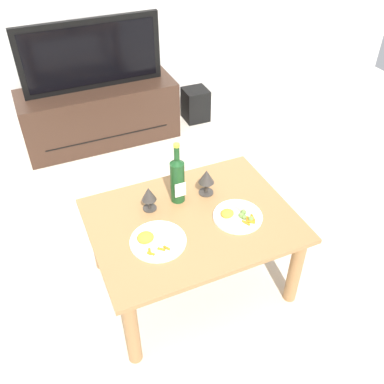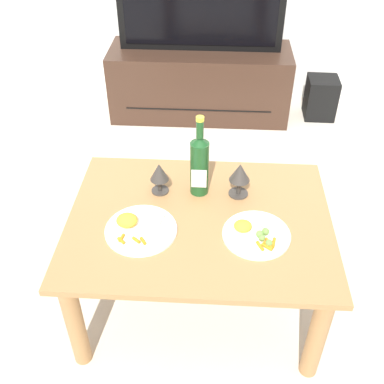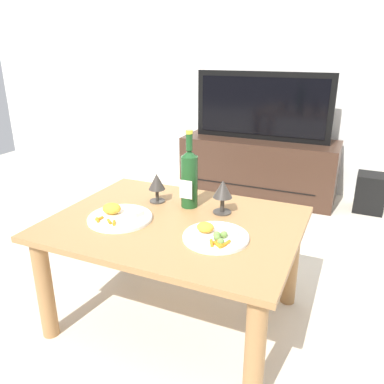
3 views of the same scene
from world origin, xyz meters
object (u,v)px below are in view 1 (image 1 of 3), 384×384
goblet_right (206,178)px  tv_stand (100,114)px  floor_speaker (196,104)px  wine_bottle (177,178)px  dinner_plate_left (156,240)px  dining_table (192,231)px  tv_screen (91,55)px  dinner_plate_right (237,216)px  goblet_left (149,195)px

goblet_right → tv_stand: bearing=98.4°
floor_speaker → wine_bottle: size_ratio=0.82×
dinner_plate_left → dining_table: bearing=20.1°
dinner_plate_left → tv_screen: bearing=85.3°
dining_table → wine_bottle: bearing=93.1°
tv_stand → floor_speaker: 0.88m
dinner_plate_left → goblet_right: bearing=32.7°
dinner_plate_left → dinner_plate_right: 0.44m
tv_stand → wine_bottle: (0.07, -1.56, 0.40)m
tv_stand → dinner_plate_right: bearing=-80.8°
tv_screen → wine_bottle: tv_screen is taller
goblet_left → goblet_right: 0.33m
floor_speaker → wine_bottle: 1.83m
dining_table → goblet_left: 0.30m
goblet_left → dinner_plate_right: goblet_left is taller
tv_stand → dinner_plate_left: size_ratio=4.56×
floor_speaker → goblet_left: goblet_left is taller
wine_bottle → dining_table: bearing=-86.9°
tv_stand → dinner_plate_left: 1.84m
goblet_left → dining_table: bearing=-43.0°
tv_screen → goblet_right: tv_screen is taller
dinner_plate_right → wine_bottle: bearing=131.4°
floor_speaker → dinner_plate_right: (-0.58, -1.82, 0.36)m
dining_table → floor_speaker: 1.93m
tv_stand → wine_bottle: 1.62m
goblet_right → dinner_plate_left: size_ratio=0.55×
tv_stand → floor_speaker: tv_stand is taller
goblet_left → dinner_plate_right: 0.47m
goblet_left → goblet_right: goblet_right is taller
wine_bottle → dinner_plate_right: (0.23, -0.26, -0.13)m
tv_screen → goblet_left: (-0.10, -1.57, -0.16)m
tv_screen → floor_speaker: tv_screen is taller
floor_speaker → dinner_plate_left: dinner_plate_left is taller
floor_speaker → tv_screen: bearing=-178.6°
tv_screen → dinner_plate_right: (0.29, -1.82, -0.24)m
goblet_left → dinner_plate_left: 0.26m
dinner_plate_left → wine_bottle: bearing=49.5°
dining_table → goblet_right: 0.30m
tv_screen → dinner_plate_right: bearing=-80.8°
tv_stand → wine_bottle: size_ratio=3.53×
dining_table → dinner_plate_left: bearing=-159.9°
goblet_right → wine_bottle: bearing=177.0°
wine_bottle → goblet_left: (-0.16, -0.01, -0.05)m
dining_table → goblet_right: size_ratio=6.81×
goblet_right → dinner_plate_left: bearing=-147.3°
tv_screen → dinner_plate_left: size_ratio=3.97×
wine_bottle → dinner_plate_right: wine_bottle is taller
dinner_plate_left → dinner_plate_right: (0.44, -0.00, -0.00)m
dining_table → tv_screen: tv_screen is taller
dining_table → wine_bottle: wine_bottle is taller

